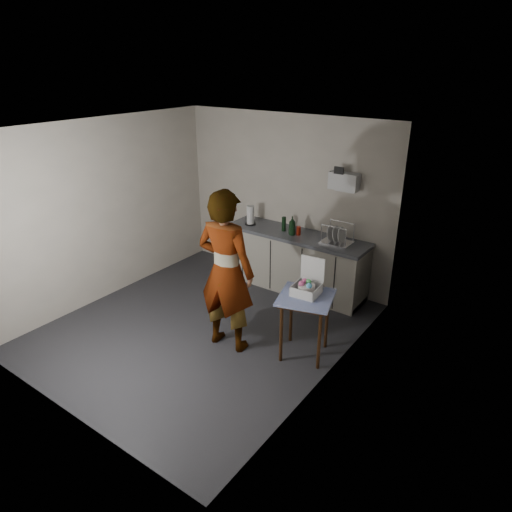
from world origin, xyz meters
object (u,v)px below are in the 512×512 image
Objects in this scene: kitchen_counter at (295,263)px; dish_rack at (337,239)px; soap_bottle at (292,226)px; soda_can at (299,231)px; side_table at (306,304)px; standing_man at (226,272)px; dark_bottle at (284,224)px; bakery_box at (307,286)px; paper_towel at (250,216)px.

kitchen_counter is 5.42× the size of dish_rack.
soap_bottle is 2.22× the size of soda_can.
standing_man is at bearing -174.04° from side_table.
dish_rack reaches higher than soda_can.
dark_bottle is at bearing 159.21° from soap_bottle.
standing_man is at bearing -106.85° from dish_rack.
soap_bottle is 1.30× the size of dark_bottle.
dish_rack is 1.41m from bakery_box.
dish_rack is at bearing 97.70° from bakery_box.
dark_bottle is 0.73× the size of paper_towel.
soap_bottle is at bearing -1.41° from paper_towel.
dish_rack is at bearing 0.57° from kitchen_counter.
bakery_box reaches higher than side_table.
paper_towel reaches higher than bakery_box.
kitchen_counter reaches higher than side_table.
bakery_box is at bearing -52.49° from soap_bottle.
standing_man is 15.72× the size of soda_can.
dark_bottle is 1.81m from bakery_box.
standing_man is 1.96m from paper_towel.
side_table is 2.29m from paper_towel.
dark_bottle is (-0.27, 0.02, 0.05)m from soda_can.
bakery_box is (1.18, -1.36, -0.13)m from dark_bottle.
standing_man is 1.89m from dish_rack.
bakery_box is (0.96, -1.37, 0.46)m from kitchen_counter.
soap_bottle is 0.21m from dark_bottle.
paper_towel is at bearing -177.65° from soda_can.
soda_can is 0.31× the size of bakery_box.
side_table is at bearing -56.29° from soda_can.
paper_towel is at bearing 178.59° from soap_bottle.
dish_rack is (0.60, 0.03, 0.00)m from soda_can.
kitchen_counter is 7.48× the size of paper_towel.
standing_man reaches higher than bakery_box.
dark_bottle is 0.53× the size of dish_rack.
bakery_box is (0.86, 0.43, -0.12)m from standing_man.
kitchen_counter is 1.76m from side_table.
paper_towel is 2.21m from bakery_box.
kitchen_counter is at bearing -179.43° from dish_rack.
soap_bottle is at bearing -91.58° from standing_man.
paper_towel reaches higher than soap_bottle.
soap_bottle is at bearing -172.79° from dish_rack.
soda_can is at bearing -3.90° from dark_bottle.
side_table is 6.19× the size of soda_can.
standing_man reaches higher than dark_bottle.
bakery_box is at bearing -55.01° from kitchen_counter.
standing_man is at bearing -158.30° from bakery_box.
bakery_box reaches higher than kitchen_counter.
soap_bottle is 0.12m from soda_can.
dark_bottle reaches higher than side_table.
soap_bottle is at bearing -111.48° from kitchen_counter.
paper_towel is (-0.86, -0.04, 0.08)m from soda_can.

